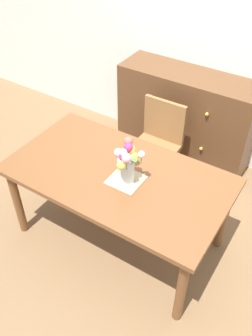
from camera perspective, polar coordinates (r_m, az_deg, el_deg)
ground_plane at (r=3.35m, az=-1.09°, el=-10.48°), size 12.00×12.00×0.00m
back_wall at (r=3.73m, az=13.27°, el=20.91°), size 7.00×0.10×2.80m
dining_table at (r=2.86m, az=-1.26°, el=-2.13°), size 1.70×0.95×0.75m
chair_far at (r=3.53m, az=4.95°, el=4.27°), size 0.42×0.42×0.90m
dresser at (r=3.91m, az=9.16°, el=7.61°), size 1.40×0.47×1.00m
placemat at (r=2.74m, az=0.00°, el=-1.83°), size 0.24×0.24×0.01m
flower_vase at (r=2.63m, az=0.06°, el=0.91°), size 0.24×0.26×0.31m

